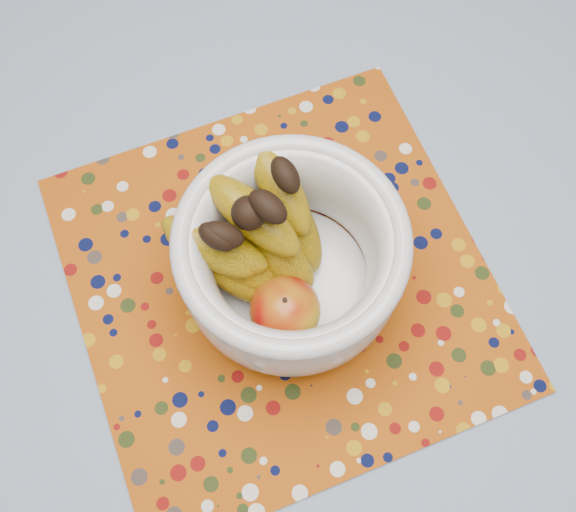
{
  "coord_description": "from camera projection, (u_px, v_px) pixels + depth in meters",
  "views": [
    {
      "loc": [
        -0.15,
        -0.3,
        1.48
      ],
      "look_at": [
        0.01,
        -0.11,
        0.85
      ],
      "focal_mm": 42.0,
      "sensor_mm": 36.0,
      "label": 1
    }
  ],
  "objects": [
    {
      "name": "table",
      "position": [
        231.0,
        250.0,
        0.87
      ],
      "size": [
        1.2,
        1.2,
        0.75
      ],
      "color": "brown",
      "rests_on": "ground"
    },
    {
      "name": "tablecloth",
      "position": [
        225.0,
        224.0,
        0.79
      ],
      "size": [
        1.32,
        1.32,
        0.01
      ],
      "primitive_type": "cube",
      "color": "slate",
      "rests_on": "table"
    },
    {
      "name": "placemat",
      "position": [
        281.0,
        280.0,
        0.76
      ],
      "size": [
        0.56,
        0.56,
        0.0
      ],
      "primitive_type": "cube",
      "rotation": [
        0.0,
        0.0,
        -0.3
      ],
      "color": "#9C4208",
      "rests_on": "tablecloth"
    },
    {
      "name": "fruit_bowl",
      "position": [
        276.0,
        256.0,
        0.68
      ],
      "size": [
        0.25,
        0.24,
        0.19
      ],
      "color": "silver",
      "rests_on": "placemat"
    }
  ]
}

